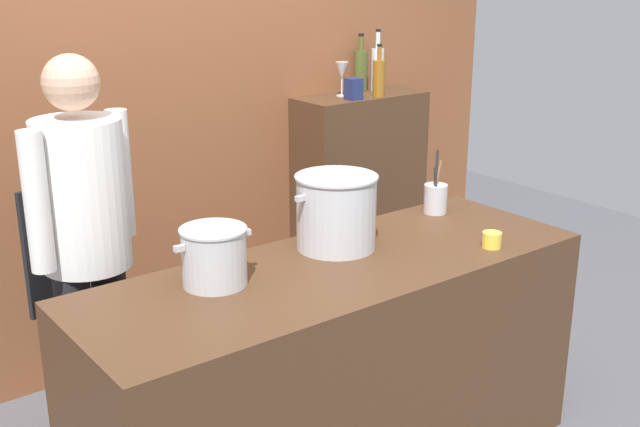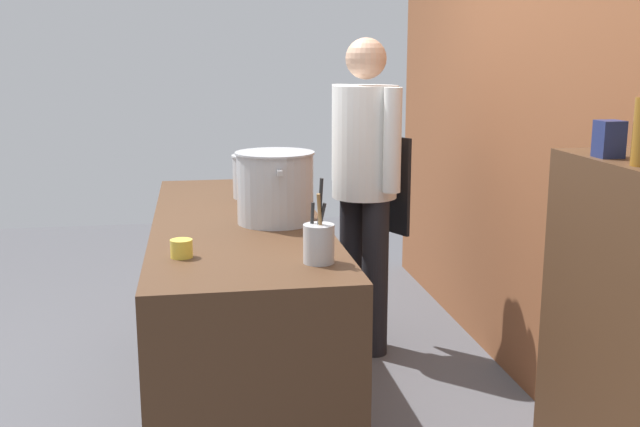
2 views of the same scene
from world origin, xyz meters
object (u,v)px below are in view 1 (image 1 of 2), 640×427
(chef, at_px, (85,235))
(spice_tin_navy, at_px, (354,89))
(wine_bottle_olive, at_px, (361,70))
(stockpot_large, at_px, (336,212))
(stockpot_small, at_px, (214,256))
(wine_glass_short, at_px, (342,72))
(utensil_crock, at_px, (435,198))
(butter_jar, at_px, (492,240))
(wine_bottle_amber, at_px, (379,77))
(wine_bottle_clear, at_px, (377,68))

(chef, bearing_deg, spice_tin_navy, 167.98)
(chef, xyz_separation_m, wine_bottle_olive, (1.88, 0.58, 0.42))
(stockpot_large, relative_size, stockpot_small, 1.29)
(chef, bearing_deg, wine_glass_short, 171.71)
(utensil_crock, height_order, butter_jar, utensil_crock)
(wine_bottle_olive, distance_m, wine_glass_short, 0.21)
(stockpot_large, bearing_deg, chef, 145.05)
(wine_glass_short, bearing_deg, wine_bottle_amber, -36.36)
(spice_tin_navy, bearing_deg, wine_bottle_olive, 42.30)
(stockpot_small, relative_size, butter_jar, 3.89)
(stockpot_small, bearing_deg, stockpot_large, 3.17)
(wine_bottle_amber, height_order, spice_tin_navy, wine_bottle_amber)
(wine_bottle_olive, distance_m, wine_bottle_amber, 0.19)
(stockpot_small, distance_m, wine_glass_short, 1.87)
(stockpot_large, relative_size, utensil_crock, 1.34)
(chef, xyz_separation_m, utensil_crock, (1.43, -0.48, 0.01))
(stockpot_small, bearing_deg, spice_tin_navy, 34.21)
(chef, xyz_separation_m, stockpot_large, (0.80, -0.56, 0.08))
(stockpot_large, xyz_separation_m, spice_tin_navy, (0.87, 0.95, 0.28))
(stockpot_large, distance_m, wine_bottle_olive, 1.61)
(stockpot_large, relative_size, wine_bottle_clear, 1.11)
(wine_bottle_amber, height_order, wine_glass_short, wine_bottle_amber)
(utensil_crock, height_order, wine_bottle_amber, wine_bottle_amber)
(stockpot_large, bearing_deg, spice_tin_navy, 47.35)
(chef, xyz_separation_m, wine_bottle_clear, (1.96, 0.53, 0.43))
(chef, height_order, stockpot_small, chef)
(chef, relative_size, wine_bottle_clear, 4.82)
(wine_bottle_olive, bearing_deg, stockpot_small, -144.64)
(stockpot_large, height_order, wine_bottle_amber, wine_bottle_amber)
(stockpot_large, relative_size, spice_tin_navy, 3.35)
(wine_bottle_amber, bearing_deg, stockpot_large, -137.98)
(wine_bottle_clear, bearing_deg, stockpot_small, -147.09)
(chef, height_order, wine_bottle_clear, chef)
(stockpot_small, xyz_separation_m, wine_bottle_clear, (1.73, 1.12, 0.39))
(chef, distance_m, wine_bottle_amber, 1.93)
(spice_tin_navy, bearing_deg, stockpot_large, -132.65)
(chef, relative_size, wine_bottle_olive, 5.16)
(wine_bottle_clear, height_order, wine_bottle_amber, wine_bottle_clear)
(utensil_crock, bearing_deg, wine_bottle_olive, 66.77)
(utensil_crock, bearing_deg, wine_bottle_clear, 62.06)
(utensil_crock, distance_m, spice_tin_navy, 0.97)
(utensil_crock, xyz_separation_m, wine_bottle_olive, (0.46, 1.06, 0.42))
(stockpot_large, xyz_separation_m, wine_bottle_olive, (1.08, 1.14, 0.34))
(chef, height_order, stockpot_large, chef)
(chef, relative_size, stockpot_small, 5.57)
(stockpot_large, distance_m, stockpot_small, 0.57)
(wine_bottle_clear, bearing_deg, wine_glass_short, -175.77)
(stockpot_large, bearing_deg, utensil_crock, 6.96)
(stockpot_large, xyz_separation_m, stockpot_small, (-0.57, -0.03, -0.04))
(wine_glass_short, bearing_deg, stockpot_large, -129.81)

